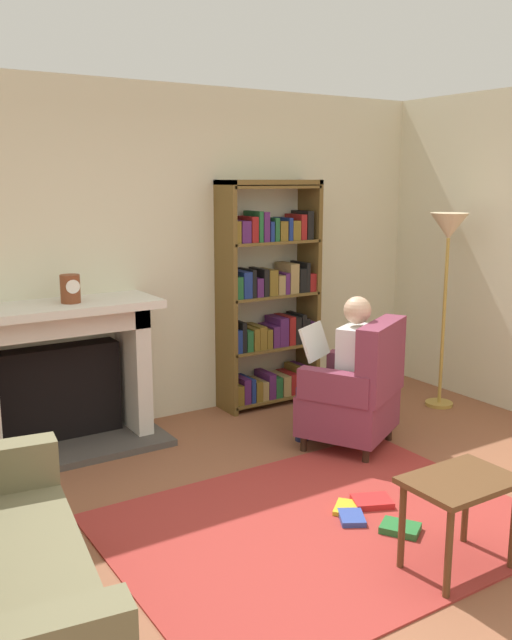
{
  "coord_description": "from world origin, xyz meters",
  "views": [
    {
      "loc": [
        -2.27,
        -2.54,
        1.96
      ],
      "look_at": [
        0.1,
        1.2,
        1.05
      ],
      "focal_mm": 38.39,
      "sensor_mm": 36.0,
      "label": 1
    }
  ],
  "objects_px": {
    "mantel_clock": "(70,289)",
    "armchair_reading": "(357,392)",
    "fireplace": "(62,371)",
    "floor_lamp": "(448,244)",
    "side_table": "(460,494)",
    "bookshelf": "(270,299)",
    "seated_reader": "(343,365)"
  },
  "relations": [
    {
      "from": "mantel_clock",
      "to": "armchair_reading",
      "type": "distance_m",
      "value": 2.2
    },
    {
      "from": "fireplace",
      "to": "side_table",
      "type": "bearing_deg",
      "value": -66.26
    },
    {
      "from": "side_table",
      "to": "floor_lamp",
      "type": "height_order",
      "value": "floor_lamp"
    },
    {
      "from": "fireplace",
      "to": "floor_lamp",
      "type": "bearing_deg",
      "value": -15.09
    },
    {
      "from": "armchair_reading",
      "to": "side_table",
      "type": "bearing_deg",
      "value": 38.61
    },
    {
      "from": "armchair_reading",
      "to": "seated_reader",
      "type": "xyz_separation_m",
      "value": [
        -0.06,
        0.1,
        0.2
      ]
    },
    {
      "from": "side_table",
      "to": "bookshelf",
      "type": "bearing_deg",
      "value": 76.3
    },
    {
      "from": "mantel_clock",
      "to": "side_table",
      "type": "height_order",
      "value": "mantel_clock"
    },
    {
      "from": "armchair_reading",
      "to": "seated_reader",
      "type": "relative_size",
      "value": 0.85
    },
    {
      "from": "seated_reader",
      "to": "floor_lamp",
      "type": "relative_size",
      "value": 0.68
    },
    {
      "from": "bookshelf",
      "to": "floor_lamp",
      "type": "distance_m",
      "value": 1.58
    },
    {
      "from": "floor_lamp",
      "to": "mantel_clock",
      "type": "bearing_deg",
      "value": 166.37
    },
    {
      "from": "armchair_reading",
      "to": "floor_lamp",
      "type": "xyz_separation_m",
      "value": [
        1.25,
        0.34,
        1.0
      ]
    },
    {
      "from": "fireplace",
      "to": "side_table",
      "type": "distance_m",
      "value": 2.95
    },
    {
      "from": "armchair_reading",
      "to": "floor_lamp",
      "type": "relative_size",
      "value": 0.58
    },
    {
      "from": "mantel_clock",
      "to": "armchair_reading",
      "type": "relative_size",
      "value": 0.21
    },
    {
      "from": "side_table",
      "to": "floor_lamp",
      "type": "distance_m",
      "value": 2.85
    },
    {
      "from": "bookshelf",
      "to": "floor_lamp",
      "type": "xyz_separation_m",
      "value": [
        1.23,
        -0.87,
        0.48
      ]
    },
    {
      "from": "mantel_clock",
      "to": "bookshelf",
      "type": "height_order",
      "value": "bookshelf"
    },
    {
      "from": "fireplace",
      "to": "floor_lamp",
      "type": "xyz_separation_m",
      "value": [
        3.08,
        -0.83,
        0.85
      ]
    },
    {
      "from": "fireplace",
      "to": "mantel_clock",
      "type": "distance_m",
      "value": 0.63
    },
    {
      "from": "floor_lamp",
      "to": "armchair_reading",
      "type": "bearing_deg",
      "value": -164.92
    },
    {
      "from": "armchair_reading",
      "to": "seated_reader",
      "type": "height_order",
      "value": "seated_reader"
    },
    {
      "from": "fireplace",
      "to": "armchair_reading",
      "type": "relative_size",
      "value": 1.47
    },
    {
      "from": "fireplace",
      "to": "armchair_reading",
      "type": "bearing_deg",
      "value": -32.58
    },
    {
      "from": "fireplace",
      "to": "bookshelf",
      "type": "bearing_deg",
      "value": 1.08
    },
    {
      "from": "mantel_clock",
      "to": "seated_reader",
      "type": "distance_m",
      "value": 2.04
    },
    {
      "from": "fireplace",
      "to": "mantel_clock",
      "type": "height_order",
      "value": "mantel_clock"
    },
    {
      "from": "seated_reader",
      "to": "side_table",
      "type": "bearing_deg",
      "value": 41.65
    },
    {
      "from": "bookshelf",
      "to": "side_table",
      "type": "height_order",
      "value": "bookshelf"
    },
    {
      "from": "armchair_reading",
      "to": "side_table",
      "type": "relative_size",
      "value": 1.73
    },
    {
      "from": "seated_reader",
      "to": "side_table",
      "type": "distance_m",
      "value": 1.75
    }
  ]
}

